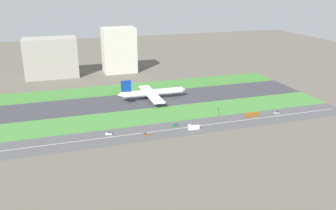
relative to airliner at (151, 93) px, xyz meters
name	(u,v)px	position (x,y,z in m)	size (l,w,h in m)	color
ground_plane	(157,99)	(5.58, 0.00, -6.23)	(800.00, 800.00, 0.00)	#5B564C
runway	(157,99)	(5.58, 0.00, -6.18)	(280.00, 46.00, 0.10)	#38383D
grass_median_north	(146,87)	(5.58, 41.00, -6.18)	(280.00, 36.00, 0.10)	#3D7A33
grass_median_south	(172,113)	(5.58, -41.00, -6.18)	(280.00, 36.00, 0.10)	#427F38
highway	(185,128)	(5.58, -73.00, -6.18)	(280.00, 28.00, 0.10)	#4C4C4F
highway_centerline	(185,128)	(5.58, -73.00, -6.13)	(266.00, 0.50, 0.01)	silver
airliner	(151,93)	(0.00, 0.00, 0.00)	(65.00, 56.00, 19.70)	white
truck_0	(193,127)	(10.01, -78.00, -4.56)	(8.40, 2.50, 4.00)	silver
bus_0	(252,115)	(64.23, -68.00, -4.41)	(11.60, 2.50, 3.50)	brown
car_2	(109,133)	(-50.29, -68.00, -5.31)	(4.40, 1.80, 2.00)	silver
car_1	(146,134)	(-25.78, -78.00, -5.31)	(4.40, 1.80, 2.00)	brown
car_0	(175,125)	(-0.85, -68.00, -5.31)	(4.40, 1.80, 2.00)	#19662D
car_3	(277,112)	(87.66, -68.00, -5.31)	(4.40, 1.80, 2.00)	#99999E
traffic_light	(218,112)	(38.62, -60.01, -1.94)	(0.36, 0.50, 7.20)	#4C4C51
terminal_building	(51,58)	(-84.42, 114.00, 15.76)	(57.21, 28.59, 43.99)	#9E998E
hangar_building	(119,50)	(-7.36, 114.00, 19.89)	(37.99, 25.96, 52.25)	beige
fuel_tank_west	(120,58)	(1.46, 159.00, 1.26)	(16.25, 16.25, 14.99)	silver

